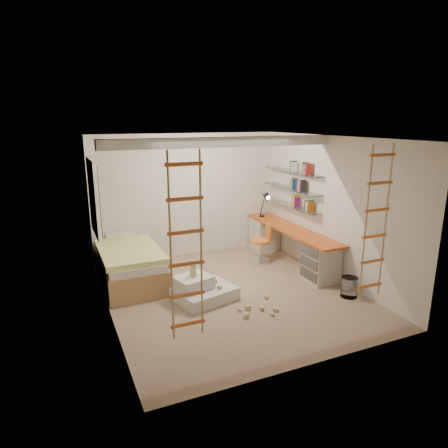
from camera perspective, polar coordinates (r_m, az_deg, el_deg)
name	(u,v)px	position (r m, az deg, el deg)	size (l,w,h in m)	color
floor	(231,293)	(6.92, 1.01, -9.84)	(4.50, 4.50, 0.00)	tan
ceiling_beam	(224,142)	(6.57, 0.00, 11.63)	(4.00, 0.18, 0.16)	white
window_frame	(94,197)	(7.36, -18.13, 3.63)	(0.06, 1.15, 1.35)	white
window_blind	(96,197)	(7.36, -17.82, 3.66)	(0.02, 1.00, 1.20)	#4C2D1E
rope_ladder_left	(186,248)	(4.38, -5.43, -3.48)	(0.41, 0.04, 2.13)	#D35824
rope_ladder_right	(376,223)	(5.78, 20.87, 0.11)	(0.41, 0.04, 2.13)	orange
waste_bin	(349,287)	(7.04, 17.45, -8.58)	(0.27, 0.27, 0.34)	white
desk	(290,244)	(8.26, 9.40, -2.87)	(0.56, 2.80, 0.75)	#D95619
shelves	(291,189)	(8.30, 9.60, 5.01)	(0.25, 1.80, 0.71)	white
bed	(129,264)	(7.48, -13.42, -5.59)	(1.02, 2.00, 0.69)	#AD7F51
task_lamp	(266,201)	(8.85, 5.98, 3.34)	(0.14, 0.36, 0.57)	black
swivel_chair	(261,249)	(8.26, 5.31, -3.53)	(0.56, 0.56, 0.80)	orange
play_platform	(202,290)	(6.63, -3.23, -9.45)	(1.08, 0.93, 0.41)	silver
toy_blocks	(234,295)	(6.39, 1.50, -10.06)	(1.24, 1.14, 0.68)	#CCB284
books	(292,184)	(8.29, 9.63, 5.70)	(0.14, 0.52, 0.92)	orange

